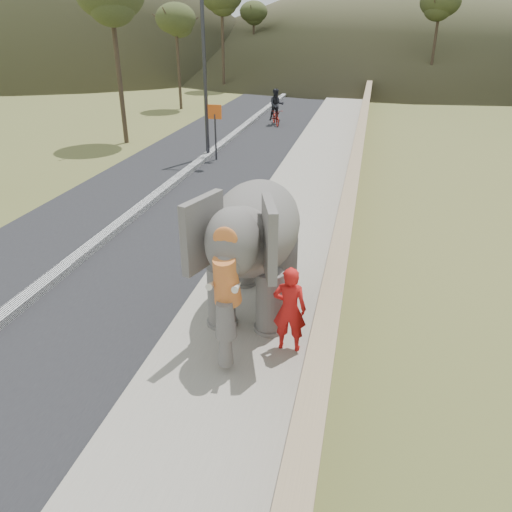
% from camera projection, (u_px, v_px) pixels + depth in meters
% --- Properties ---
extents(ground, '(160.00, 160.00, 0.00)m').
position_uv_depth(ground, '(259.00, 302.00, 11.10)').
color(ground, olive).
rests_on(ground, ground).
extents(road, '(7.00, 120.00, 0.03)m').
position_uv_depth(road, '(194.00, 169.00, 20.89)').
color(road, black).
rests_on(road, ground).
extents(median, '(0.35, 120.00, 0.22)m').
position_uv_depth(median, '(194.00, 166.00, 20.85)').
color(median, black).
rests_on(median, ground).
extents(walkway, '(3.00, 120.00, 0.15)m').
position_uv_depth(walkway, '(313.00, 175.00, 19.87)').
color(walkway, '#9E9687').
rests_on(walkway, ground).
extents(parapet, '(0.30, 120.00, 1.10)m').
position_uv_depth(parapet, '(356.00, 166.00, 19.33)').
color(parapet, tan).
rests_on(parapet, ground).
extents(lamppost, '(1.76, 0.36, 8.00)m').
position_uv_depth(lamppost, '(211.00, 41.00, 20.46)').
color(lamppost, '#323137').
rests_on(lamppost, ground).
extents(signboard, '(0.60, 0.08, 2.40)m').
position_uv_depth(signboard, '(215.00, 123.00, 21.48)').
color(signboard, '#2D2D33').
rests_on(signboard, ground).
extents(hill_far, '(80.00, 80.00, 14.00)m').
position_uv_depth(hill_far, '(404.00, 8.00, 68.69)').
color(hill_far, brown).
rests_on(hill_far, ground).
extents(elephant_and_man, '(2.23, 3.89, 2.82)m').
position_uv_depth(elephant_and_man, '(256.00, 245.00, 10.11)').
color(elephant_and_man, slate).
rests_on(elephant_and_man, ground).
extents(motorcyclist, '(1.19, 1.80, 2.06)m').
position_uv_depth(motorcyclist, '(276.00, 111.00, 29.13)').
color(motorcyclist, maroon).
rests_on(motorcyclist, ground).
extents(trees, '(47.69, 44.75, 8.80)m').
position_uv_depth(trees, '(382.00, 48.00, 34.81)').
color(trees, '#473828').
rests_on(trees, ground).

